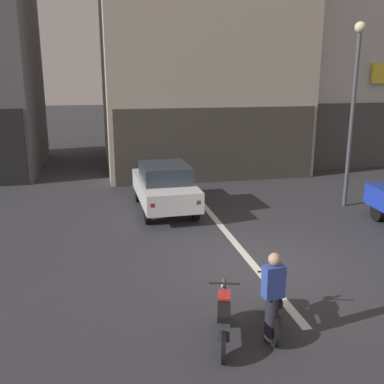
{
  "coord_description": "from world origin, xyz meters",
  "views": [
    {
      "loc": [
        -3.62,
        -9.73,
        4.59
      ],
      "look_at": [
        -1.12,
        2.0,
        1.4
      ],
      "focal_mm": 41.87,
      "sensor_mm": 36.0,
      "label": 1
    }
  ],
  "objects_px": {
    "car_white_crossing_near": "(165,186)",
    "motorcycle_red_row_leftmost": "(224,318)",
    "car_grey_down_street": "(192,147)",
    "street_lamp": "(354,97)",
    "person_by_motorcycles": "(273,297)",
    "motorcycle_white_row_left_mid": "(273,304)"
  },
  "relations": [
    {
      "from": "car_white_crossing_near",
      "to": "motorcycle_red_row_leftmost",
      "type": "relative_size",
      "value": 2.55
    },
    {
      "from": "car_grey_down_street",
      "to": "street_lamp",
      "type": "bearing_deg",
      "value": -66.65
    },
    {
      "from": "car_white_crossing_near",
      "to": "person_by_motorcycles",
      "type": "bearing_deg",
      "value": -85.43
    },
    {
      "from": "motorcycle_white_row_left_mid",
      "to": "street_lamp",
      "type": "bearing_deg",
      "value": 51.38
    },
    {
      "from": "person_by_motorcycles",
      "to": "street_lamp",
      "type": "bearing_deg",
      "value": 52.09
    },
    {
      "from": "car_white_crossing_near",
      "to": "motorcycle_red_row_leftmost",
      "type": "xyz_separation_m",
      "value": [
        -0.17,
        -7.96,
        -0.43
      ]
    },
    {
      "from": "car_grey_down_street",
      "to": "motorcycle_white_row_left_mid",
      "type": "distance_m",
      "value": 15.68
    },
    {
      "from": "car_white_crossing_near",
      "to": "street_lamp",
      "type": "height_order",
      "value": "street_lamp"
    },
    {
      "from": "car_grey_down_street",
      "to": "motorcycle_red_row_leftmost",
      "type": "distance_m",
      "value": 16.09
    },
    {
      "from": "person_by_motorcycles",
      "to": "car_white_crossing_near",
      "type": "bearing_deg",
      "value": 94.57
    },
    {
      "from": "car_white_crossing_near",
      "to": "car_grey_down_street",
      "type": "height_order",
      "value": "same"
    },
    {
      "from": "car_grey_down_street",
      "to": "motorcycle_white_row_left_mid",
      "type": "relative_size",
      "value": 2.56
    },
    {
      "from": "street_lamp",
      "to": "person_by_motorcycles",
      "type": "distance_m",
      "value": 9.76
    },
    {
      "from": "car_grey_down_street",
      "to": "person_by_motorcycles",
      "type": "xyz_separation_m",
      "value": [
        -1.97,
        -16.0,
        -0.03
      ]
    },
    {
      "from": "car_white_crossing_near",
      "to": "street_lamp",
      "type": "xyz_separation_m",
      "value": [
        6.36,
        -0.79,
        2.94
      ]
    },
    {
      "from": "car_grey_down_street",
      "to": "street_lamp",
      "type": "xyz_separation_m",
      "value": [
        3.74,
        -8.67,
        2.94
      ]
    },
    {
      "from": "motorcycle_red_row_leftmost",
      "to": "motorcycle_white_row_left_mid",
      "type": "relative_size",
      "value": 1.0
    },
    {
      "from": "person_by_motorcycles",
      "to": "car_grey_down_street",
      "type": "bearing_deg",
      "value": 82.98
    },
    {
      "from": "motorcycle_white_row_left_mid",
      "to": "car_grey_down_street",
      "type": "bearing_deg",
      "value": 83.5
    },
    {
      "from": "person_by_motorcycles",
      "to": "motorcycle_red_row_leftmost",
      "type": "bearing_deg",
      "value": 168.59
    },
    {
      "from": "street_lamp",
      "to": "motorcycle_red_row_leftmost",
      "type": "xyz_separation_m",
      "value": [
        -6.53,
        -7.17,
        -3.37
      ]
    },
    {
      "from": "car_white_crossing_near",
      "to": "motorcycle_red_row_leftmost",
      "type": "height_order",
      "value": "car_white_crossing_near"
    }
  ]
}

